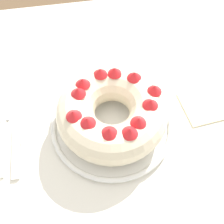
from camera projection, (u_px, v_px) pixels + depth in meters
name	position (u px, v px, depth m)	size (l,w,h in m)	color
ground_plane	(109.00, 210.00, 1.27)	(8.00, 8.00, 0.00)	brown
dining_table	(107.00, 154.00, 0.70)	(1.12, 1.03, 0.78)	silver
serving_dish	(112.00, 124.00, 0.61)	(0.29, 0.29, 0.02)	white
bundt_cake	(112.00, 111.00, 0.57)	(0.24, 0.24, 0.10)	beige
fork	(3.00, 131.00, 0.61)	(0.02, 0.20, 0.01)	white
cake_knife	(16.00, 147.00, 0.59)	(0.02, 0.18, 0.01)	white
napkin	(211.00, 104.00, 0.65)	(0.14, 0.10, 0.00)	beige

